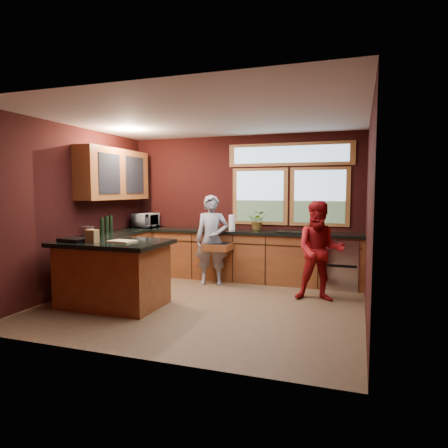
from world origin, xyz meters
The scene contains 14 objects.
floor centered at (0.00, 0.00, 0.00)m, with size 4.50×4.50×0.00m, color brown.
room_shell centered at (-0.60, 0.32, 1.80)m, with size 4.52×4.02×2.71m.
back_counter centered at (0.20, 1.70, 0.46)m, with size 4.50×0.64×0.93m.
left_counter centered at (-1.95, 0.85, 0.47)m, with size 0.64×2.30×0.93m.
island centered at (-1.21, -0.51, 0.48)m, with size 1.55×1.05×0.95m.
person_grey centered at (-0.32, 1.21, 0.79)m, with size 0.58×0.38×1.58m, color slate.
person_red centered at (1.59, 0.73, 0.76)m, with size 0.73×0.57×1.51m, color maroon.
microwave centered at (-1.92, 1.68, 1.07)m, with size 0.51×0.34×0.28m, color #999999.
potted_plant centered at (0.37, 1.75, 1.11)m, with size 0.32×0.28×0.36m, color #999999.
paper_towel centered at (-0.11, 1.70, 1.07)m, with size 0.12×0.12×0.28m, color white.
cutting_board centered at (-1.01, -0.56, 0.95)m, with size 0.35×0.25×0.02m, color #A68655.
stock_pot centered at (-1.76, -0.36, 1.03)m, with size 0.24×0.24×0.18m, color silver.
paper_bag centered at (-1.36, -0.76, 1.03)m, with size 0.15×0.12×0.18m, color brown.
black_tray centered at (-1.66, -0.76, 0.97)m, with size 0.40×0.28×0.05m, color black.
Camera 1 is at (2.15, -5.35, 1.67)m, focal length 32.00 mm.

